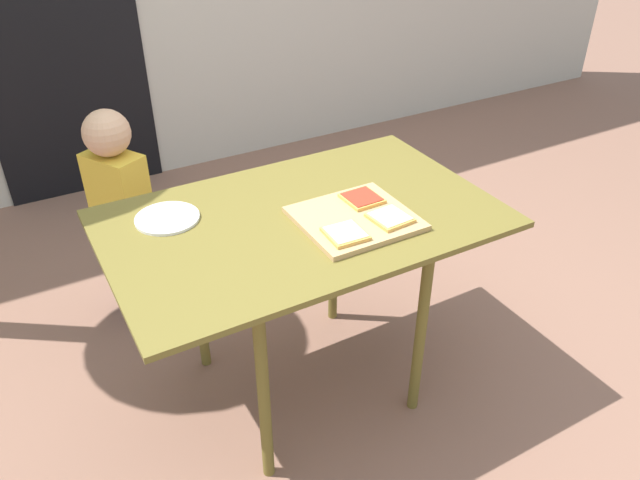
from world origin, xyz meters
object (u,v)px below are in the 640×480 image
Objects in this scene: dining_table at (303,236)px; cutting_board at (355,218)px; plate_white_left at (167,218)px; pizza_slice_near_right at (390,218)px; pizza_slice_far_right at (362,198)px; pizza_slice_near_left at (345,233)px; child_left at (120,202)px.

dining_table is 0.20m from cutting_board.
cutting_board is 1.72× the size of plate_white_left.
pizza_slice_near_right and pizza_slice_far_right have the same top height.
pizza_slice_near_left is at bearing -135.30° from pizza_slice_far_right.
child_left is (-0.65, 0.82, -0.24)m from pizza_slice_far_right.
pizza_slice_near_left is 0.98× the size of pizza_slice_near_right.
pizza_slice_near_left is at bearing -41.54° from plate_white_left.
pizza_slice_near_left is at bearing -176.46° from pizza_slice_near_right.
cutting_board is at bearing -30.13° from plate_white_left.
pizza_slice_near_right is (0.09, -0.07, 0.02)m from cutting_board.
pizza_slice_far_right is 1.07m from child_left.
pizza_slice_far_right is (-0.01, 0.15, 0.00)m from pizza_slice_near_right.
pizza_slice_near_right is (0.22, -0.19, 0.10)m from dining_table.
pizza_slice_near_right reaches higher than plate_white_left.
child_left is at bearing 122.70° from cutting_board.
child_left reaches higher than pizza_slice_far_right.
pizza_slice_far_right is (0.21, -0.03, 0.10)m from dining_table.
dining_table is 6.14× the size of plate_white_left.
pizza_slice_near_left is 0.59m from plate_white_left.
dining_table is at bearing -60.73° from child_left.
pizza_slice_near_left is 0.13× the size of child_left.
child_left is at bearing 94.22° from plate_white_left.
cutting_board is at bearing -57.30° from child_left.
plate_white_left is (-0.40, 0.20, 0.08)m from dining_table.
pizza_slice_near_left and pizza_slice_near_right have the same top height.
dining_table is at bearing -26.42° from plate_white_left.
dining_table is 1.34× the size of child_left.
plate_white_left is at bearing -85.78° from child_left.
plate_white_left is at bearing 138.46° from pizza_slice_near_left.
pizza_slice_near_right is 0.14× the size of child_left.
dining_table is 0.24m from pizza_slice_far_right.
cutting_board reaches higher than plate_white_left.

